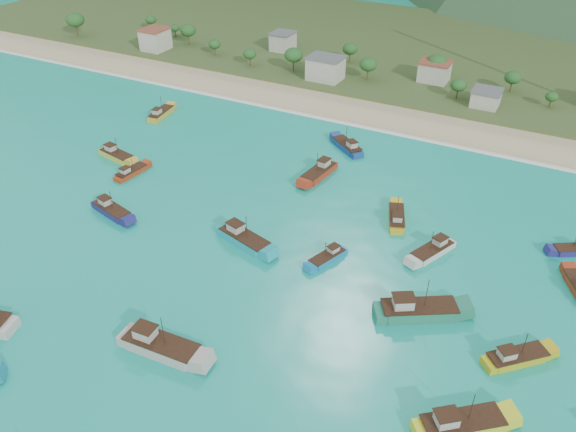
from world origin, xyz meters
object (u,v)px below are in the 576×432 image
at_px(boat_5, 131,173).
at_px(boat_18, 116,156).
at_px(boat_21, 460,425).
at_px(boat_3, 328,258).
at_px(boat_16, 417,311).
at_px(boat_9, 161,114).
at_px(boat_4, 432,251).
at_px(boat_10, 575,250).
at_px(boat_24, 347,147).
at_px(boat_7, 160,346).
at_px(boat_11, 319,173).
at_px(boat_26, 244,240).
at_px(boat_27, 516,358).
at_px(boat_12, 396,219).
at_px(boat_15, 112,211).

xyz_separation_m(boat_5, boat_18, (-8.49, 4.58, 0.19)).
bearing_deg(boat_18, boat_21, 78.97).
distance_m(boat_3, boat_16, 19.87).
bearing_deg(boat_9, boat_21, -40.63).
relative_size(boat_4, boat_10, 1.21).
distance_m(boat_16, boat_24, 58.86).
bearing_deg(boat_7, boat_11, 177.82).
relative_size(boat_26, boat_27, 1.35).
bearing_deg(boat_11, boat_5, 33.98).
distance_m(boat_7, boat_16, 40.63).
relative_size(boat_5, boat_7, 0.66).
relative_size(boat_5, boat_16, 0.64).
bearing_deg(boat_21, boat_12, 169.50).
xyz_separation_m(boat_3, boat_7, (-13.15, -31.77, 0.53)).
bearing_deg(boat_3, boat_10, -129.38).
bearing_deg(boat_15, boat_4, 119.41).
height_order(boat_4, boat_10, boat_4).
relative_size(boat_11, boat_12, 1.15).
relative_size(boat_5, boat_26, 0.70).
distance_m(boat_5, boat_26, 38.17).
height_order(boat_7, boat_24, boat_7).
distance_m(boat_9, boat_16, 96.64).
bearing_deg(boat_10, boat_3, 89.50).
bearing_deg(boat_26, boat_24, -167.64).
height_order(boat_4, boat_9, boat_4).
bearing_deg(boat_18, boat_27, 88.30).
relative_size(boat_9, boat_16, 0.76).
height_order(boat_5, boat_11, boat_11).
bearing_deg(boat_3, boat_12, -91.44).
height_order(boat_9, boat_12, boat_9).
relative_size(boat_7, boat_18, 1.24).
xyz_separation_m(boat_11, boat_27, (48.83, -36.42, -0.14)).
bearing_deg(boat_18, boat_9, -155.28).
relative_size(boat_3, boat_15, 0.79).
distance_m(boat_10, boat_26, 62.01).
height_order(boat_3, boat_27, boat_27).
bearing_deg(boat_9, boat_3, -37.16).
xyz_separation_m(boat_3, boat_24, (-13.71, 42.51, 0.25)).
bearing_deg(boat_24, boat_12, -102.65).
bearing_deg(boat_26, boat_27, 98.28).
bearing_deg(boat_12, boat_27, -64.59).
bearing_deg(boat_11, boat_18, 24.73).
distance_m(boat_3, boat_4, 19.62).
relative_size(boat_9, boat_15, 0.97).
relative_size(boat_4, boat_9, 1.01).
distance_m(boat_9, boat_15, 48.91).
distance_m(boat_9, boat_11, 53.93).
xyz_separation_m(boat_10, boat_16, (-21.30, -29.98, 0.53)).
relative_size(boat_10, boat_24, 0.84).
xyz_separation_m(boat_16, boat_21, (11.15, -17.90, -0.15)).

